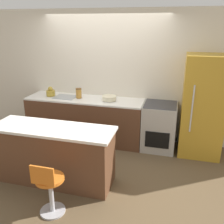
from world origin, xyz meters
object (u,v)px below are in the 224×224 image
object	(u,v)px
stool_chair	(50,189)
mixing_bowl	(109,98)
refrigerator	(203,107)
oven_range	(159,126)
kettle	(51,92)

from	to	relation	value
stool_chair	mixing_bowl	distance (m)	2.28
refrigerator	stool_chair	distance (m)	2.95
oven_range	refrigerator	distance (m)	0.88
mixing_bowl	stool_chair	bearing A→B (deg)	-94.18
oven_range	mixing_bowl	bearing A→B (deg)	-179.90
refrigerator	kettle	xyz separation A→B (m)	(-3.01, 0.00, 0.06)
refrigerator	mixing_bowl	distance (m)	1.74
refrigerator	mixing_bowl	bearing A→B (deg)	179.90
refrigerator	mixing_bowl	size ratio (longest dim) A/B	6.69
stool_chair	refrigerator	bearing A→B (deg)	49.08
mixing_bowl	oven_range	bearing A→B (deg)	0.10
kettle	oven_range	bearing A→B (deg)	0.04
kettle	mixing_bowl	size ratio (longest dim) A/B	0.71
stool_chair	kettle	xyz separation A→B (m)	(-1.11, 2.20, 0.60)
oven_range	mixing_bowl	world-z (taller)	mixing_bowl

